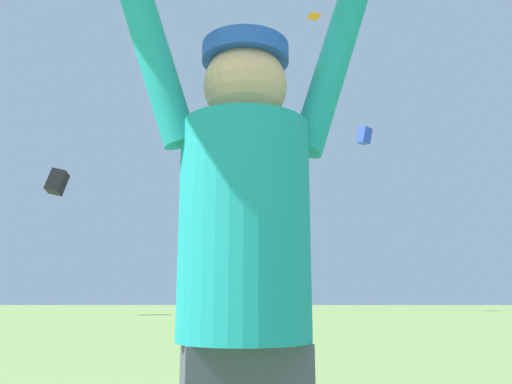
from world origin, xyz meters
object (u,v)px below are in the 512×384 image
at_px(distant_kite_orange_low_left, 314,16).
at_px(marker_flag, 231,256).
at_px(distant_kite_blue_mid_left, 364,136).
at_px(kite_flyer_person, 244,293).
at_px(distant_kite_black_far_center, 57,182).

bearing_deg(distant_kite_orange_low_left, marker_flag, -101.31).
bearing_deg(distant_kite_blue_mid_left, kite_flyer_person, -102.62).
bearing_deg(distant_kite_black_far_center, distant_kite_orange_low_left, 17.24).
xyz_separation_m(kite_flyer_person, distant_kite_black_far_center, (-10.82, 24.50, 5.97)).
distance_m(distant_kite_black_far_center, marker_flag, 19.71).
xyz_separation_m(distant_kite_blue_mid_left, distant_kite_black_far_center, (-17.83, -6.82, -4.76)).
distance_m(kite_flyer_person, distant_kite_black_far_center, 27.44).
distance_m(kite_flyer_person, distant_kite_blue_mid_left, 33.85).
xyz_separation_m(distant_kite_orange_low_left, marker_flag, (-4.09, -20.46, -17.51)).
relative_size(kite_flyer_person, distant_kite_black_far_center, 1.30).
relative_size(distant_kite_blue_mid_left, marker_flag, 0.64).
xyz_separation_m(kite_flyer_person, marker_flag, (-0.55, 8.50, 0.77)).
relative_size(kite_flyer_person, distant_kite_orange_low_left, 2.01).
xyz_separation_m(kite_flyer_person, distant_kite_blue_mid_left, (7.01, 31.33, 10.73)).
relative_size(distant_kite_orange_low_left, distant_kite_black_far_center, 0.65).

